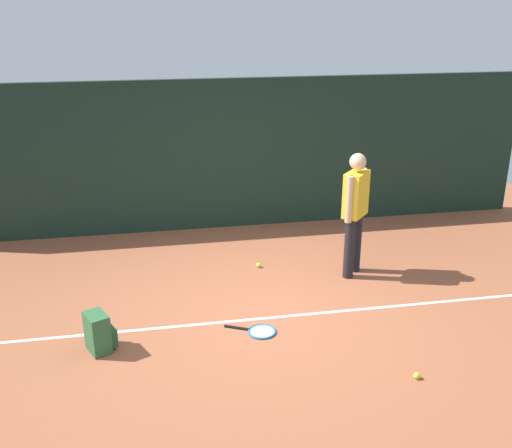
% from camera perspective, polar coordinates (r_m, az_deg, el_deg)
% --- Properties ---
extents(ground_plane, '(12.00, 12.00, 0.00)m').
position_cam_1_polar(ground_plane, '(7.27, 0.58, -8.49)').
color(ground_plane, '#9E5638').
extents(back_fence, '(10.00, 0.10, 2.42)m').
position_cam_1_polar(back_fence, '(9.60, -2.83, 6.60)').
color(back_fence, '#192D23').
rests_on(back_fence, ground).
extents(court_line, '(9.00, 0.05, 0.00)m').
position_cam_1_polar(court_line, '(7.16, 0.79, -9.00)').
color(court_line, white).
rests_on(court_line, ground).
extents(tennis_player, '(0.43, 0.45, 1.70)m').
position_cam_1_polar(tennis_player, '(7.99, 9.46, 1.57)').
color(tennis_player, black).
rests_on(tennis_player, ground).
extents(tennis_racket, '(0.63, 0.43, 0.03)m').
position_cam_1_polar(tennis_racket, '(6.89, 0.33, -10.21)').
color(tennis_racket, black).
rests_on(tennis_racket, ground).
extents(backpack, '(0.36, 0.36, 0.44)m').
position_cam_1_polar(backpack, '(6.68, -14.79, -10.03)').
color(backpack, '#2D6038').
rests_on(backpack, ground).
extents(tennis_ball_near_player, '(0.07, 0.07, 0.07)m').
position_cam_1_polar(tennis_ball_near_player, '(6.34, 15.12, -13.83)').
color(tennis_ball_near_player, '#CCE033').
rests_on(tennis_ball_near_player, ground).
extents(tennis_ball_by_fence, '(0.07, 0.07, 0.07)m').
position_cam_1_polar(tennis_ball_by_fence, '(8.42, 0.23, -3.96)').
color(tennis_ball_by_fence, '#CCE033').
rests_on(tennis_ball_by_fence, ground).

